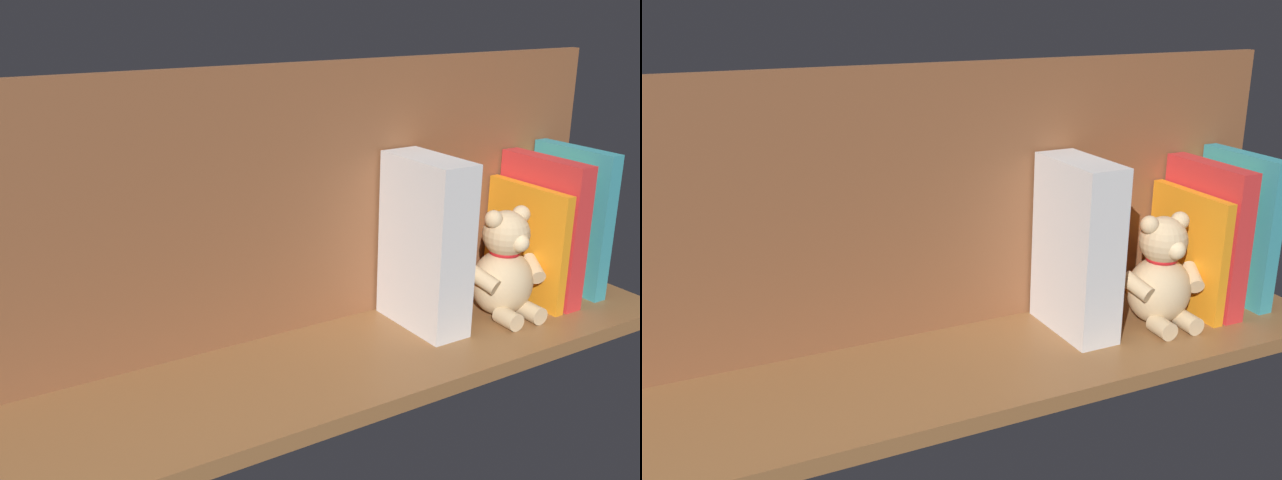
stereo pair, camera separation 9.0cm
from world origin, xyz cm
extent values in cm
cube|color=brown|center=(0.00, 0.00, -1.10)|extent=(110.07, 25.73, 2.20)
cube|color=brown|center=(0.00, -10.61, 18.70)|extent=(110.07, 1.50, 37.40)
cube|color=teal|center=(-47.69, -1.85, 11.61)|extent=(2.44, 15.23, 23.21)
cube|color=yellow|center=(-44.48, -3.28, 10.39)|extent=(3.44, 12.36, 20.86)
cube|color=red|center=(-40.90, -1.51, 11.19)|extent=(3.18, 15.90, 22.38)
cube|color=orange|center=(-37.93, -1.57, 9.20)|extent=(1.60, 15.78, 18.39)
ellipsoid|color=#D1B284|center=(-31.05, 0.88, 5.02)|extent=(9.87, 8.90, 10.03)
sphere|color=#D1B284|center=(-31.05, 0.88, 12.62)|extent=(6.90, 6.90, 6.90)
sphere|color=#D1B284|center=(-33.64, 0.99, 15.21)|extent=(2.67, 2.67, 2.67)
sphere|color=#D1B284|center=(-28.47, 0.78, 15.21)|extent=(2.67, 2.67, 2.67)
sphere|color=beige|center=(-30.94, 3.81, 12.10)|extent=(2.67, 2.67, 2.67)
cylinder|color=#D1B284|center=(-35.77, 2.33, 6.77)|extent=(4.05, 5.45, 3.71)
cylinder|color=#D1B284|center=(-26.24, 1.95, 6.77)|extent=(3.74, 5.41, 3.71)
cylinder|color=#D1B284|center=(-33.14, 5.23, 1.33)|extent=(2.81, 3.87, 2.67)
cylinder|color=#D1B284|center=(-28.63, 5.05, 1.33)|extent=(2.81, 3.87, 2.67)
torus|color=red|center=(-31.05, 0.88, 9.88)|extent=(4.76, 4.76, 0.78)
cube|color=orange|center=(-23.30, -4.09, 11.52)|extent=(2.69, 10.74, 23.10)
cube|color=silver|center=(-18.69, -2.27, 12.38)|extent=(6.21, 14.18, 24.76)
camera|label=1|loc=(43.82, 73.52, 46.00)|focal=40.95mm
camera|label=2|loc=(35.83, 77.73, 46.00)|focal=40.95mm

